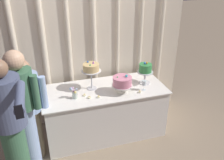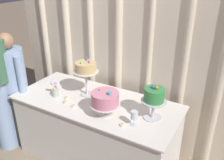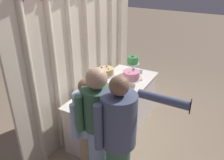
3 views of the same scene
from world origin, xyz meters
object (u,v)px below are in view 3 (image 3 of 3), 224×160
guest_man_pink_jacket (98,128)px  cake_display_leftmost (106,73)px  tealight_far_right (142,80)px  guest_man_dark_suit (89,128)px  cake_display_rightmost (133,61)px  tealight_far_left (112,98)px  guest_girl_blue_dress (119,142)px  tealight_near_left (118,98)px  tealight_near_right (124,94)px  wine_glass (141,72)px  cake_display_center (131,75)px  cake_table (115,109)px  flower_vase (108,99)px

guest_man_pink_jacket → cake_display_leftmost: bearing=25.3°
tealight_far_right → guest_man_dark_suit: bearing=178.0°
cake_display_rightmost → tealight_far_right: (-0.19, -0.26, -0.22)m
tealight_far_left → guest_girl_blue_dress: guest_girl_blue_dress is taller
tealight_far_left → tealight_near_left: bearing=-57.4°
cake_display_leftmost → tealight_near_right: bearing=-84.5°
cake_display_leftmost → guest_man_pink_jacket: bearing=-154.7°
tealight_far_left → wine_glass: bearing=-5.9°
cake_display_center → tealight_near_left: (-0.49, -0.02, -0.16)m
cake_display_rightmost → cake_display_center: bearing=-158.1°
cake_table → guest_man_pink_jacket: size_ratio=1.12×
guest_man_dark_suit → guest_man_pink_jacket: (-0.05, -0.17, 0.11)m
tealight_near_right → guest_man_dark_suit: guest_man_dark_suit is taller
tealight_near_left → guest_girl_blue_dress: (-0.98, -0.52, 0.12)m
guest_man_dark_suit → guest_girl_blue_dress: (-0.18, -0.50, 0.13)m
flower_vase → tealight_near_right: 0.34m
tealight_near_right → guest_man_dark_suit: (-0.93, 0.01, -0.01)m
wine_glass → flower_vase: (-1.02, 0.07, -0.03)m
tealight_far_left → tealight_near_left: size_ratio=0.93×
cake_display_center → guest_man_pink_jacket: bearing=-171.1°
cake_display_leftmost → cake_display_rightmost: size_ratio=1.23×
flower_vase → tealight_far_right: bearing=-8.1°
cake_display_rightmost → guest_girl_blue_dress: bearing=-159.4°
wine_glass → tealight_far_left: (-0.87, 0.09, -0.10)m
guest_man_pink_jacket → flower_vase: bearing=20.9°
flower_vase → guest_man_pink_jacket: 0.71m
wine_glass → tealight_far_right: bearing=-146.3°
tealight_far_right → guest_girl_blue_dress: 1.77m
cake_display_center → tealight_near_left: size_ratio=6.08×
cake_display_leftmost → cake_display_center: size_ratio=1.44×
cake_display_leftmost → cake_display_rightmost: cake_display_leftmost is taller
cake_display_rightmost → tealight_near_left: cake_display_rightmost is taller
cake_table → wine_glass: (0.55, -0.20, 0.50)m
flower_vase → tealight_far_right: (0.92, -0.13, -0.06)m
cake_display_rightmost → tealight_far_right: bearing=-126.2°
cake_table → tealight_near_right: (-0.14, -0.22, 0.40)m
cake_display_leftmost → tealight_near_left: bearing=-110.4°
cake_display_rightmost → tealight_far_left: size_ratio=7.66×
cake_display_center → cake_display_rightmost: cake_display_rightmost is taller
cake_display_leftmost → guest_girl_blue_dress: 1.34m
tealight_far_left → tealight_far_right: bearing=-10.8°
cake_table → tealight_near_left: 0.52m
cake_display_leftmost → cake_display_rightmost: 0.83m
tealight_near_right → flower_vase: bearing=164.4°
tealight_far_left → flower_vase: bearing=-173.0°
flower_vase → guest_man_pink_jacket: size_ratio=0.10×
cake_display_leftmost → tealight_far_right: cake_display_leftmost is taller
flower_vase → tealight_near_left: (0.20, -0.07, -0.07)m
tealight_far_right → guest_girl_blue_dress: (-1.71, -0.45, 0.12)m
wine_glass → guest_man_dark_suit: bearing=-179.7°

